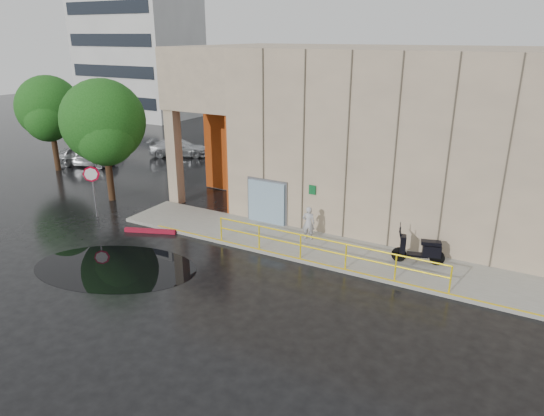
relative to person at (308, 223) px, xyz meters
The scene contains 15 objects.
ground 5.81m from the person, 118.86° to the right, with size 120.00×120.00×0.00m, color black.
sidewalk 1.57m from the person, 23.31° to the right, with size 20.00×3.00×0.15m, color gray.
building 7.20m from the person, 68.65° to the left, with size 20.00×10.17×8.00m.
guardrail 2.40m from the person, 51.82° to the right, with size 9.56×0.06×1.03m.
distant_building 38.95m from the person, 143.29° to the left, with size 12.00×8.08×15.00m.
person is the anchor object (origin of this frame).
scooter 4.75m from the person, ahead, with size 2.05×1.16×1.55m.
stop_sign 10.78m from the person, 167.72° to the right, with size 0.61×0.55×2.61m.
red_curb 7.28m from the person, 159.54° to the right, with size 2.40×0.18×0.18m, color maroon.
puddle 8.12m from the person, 133.28° to the right, with size 6.53×4.02×0.01m, color black.
car_a 19.38m from the person, 166.49° to the left, with size 1.65×4.10×1.40m, color #B6B9BD.
car_b 22.61m from the person, 160.66° to the left, with size 1.54×4.41×1.45m, color silver.
car_c 17.98m from the person, 147.09° to the left, with size 1.78×4.38×1.27m, color #A9ACB1.
tree_near 12.12m from the person, behind, with size 4.34×4.34×6.49m.
tree_far 19.92m from the person, behind, with size 4.05×4.06×6.16m.
Camera 1 is at (10.78, -12.72, 8.57)m, focal length 32.00 mm.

